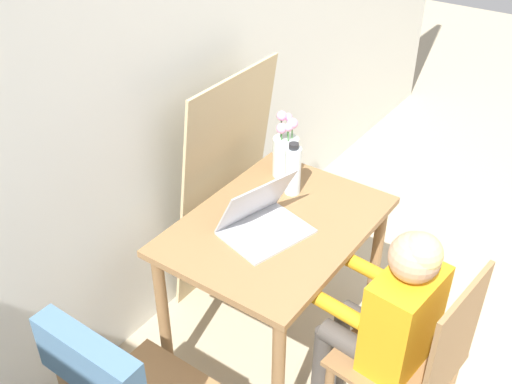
# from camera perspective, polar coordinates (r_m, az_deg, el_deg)

# --- Properties ---
(wall_back) EXTENTS (6.40, 0.05, 2.50)m
(wall_back) POSITION_cam_1_polar(r_m,az_deg,el_deg) (2.49, -11.91, 10.27)
(wall_back) COLOR silver
(wall_back) RESTS_ON ground_plane
(dining_table) EXTENTS (0.93, 0.68, 0.74)m
(dining_table) POSITION_cam_1_polar(r_m,az_deg,el_deg) (2.53, 1.92, -5.04)
(dining_table) COLOR olive
(dining_table) RESTS_ON ground_plane
(chair_occupied) EXTENTS (0.44, 0.44, 0.92)m
(chair_occupied) POSITION_cam_1_polar(r_m,az_deg,el_deg) (2.35, 14.70, -15.59)
(chair_occupied) COLOR olive
(chair_occupied) RESTS_ON ground_plane
(person_seated) EXTENTS (0.35, 0.45, 1.04)m
(person_seated) POSITION_cam_1_polar(r_m,az_deg,el_deg) (2.25, 12.61, -11.21)
(person_seated) COLOR orange
(person_seated) RESTS_ON ground_plane
(laptop) EXTENTS (0.38, 0.33, 0.23)m
(laptop) POSITION_cam_1_polar(r_m,az_deg,el_deg) (2.39, 0.56, -2.61)
(laptop) COLOR #B2B2B7
(laptop) RESTS_ON dining_table
(flower_vase) EXTENTS (0.12, 0.12, 0.32)m
(flower_vase) POSITION_cam_1_polar(r_m,az_deg,el_deg) (2.71, 2.83, 3.82)
(flower_vase) COLOR silver
(flower_vase) RESTS_ON dining_table
(water_bottle) EXTENTS (0.07, 0.07, 0.25)m
(water_bottle) POSITION_cam_1_polar(r_m,az_deg,el_deg) (2.59, 3.53, 2.12)
(water_bottle) COLOR silver
(water_bottle) RESTS_ON dining_table
(cardboard_panel) EXTENTS (0.64, 0.18, 1.20)m
(cardboard_panel) POSITION_cam_1_polar(r_m,az_deg,el_deg) (2.96, -3.03, 0.75)
(cardboard_panel) COLOR tan
(cardboard_panel) RESTS_ON ground_plane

